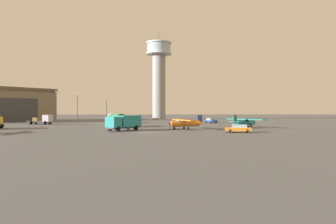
{
  "coord_description": "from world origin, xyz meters",
  "views": [
    {
      "loc": [
        1.9,
        -52.6,
        3.85
      ],
      "look_at": [
        4.71,
        27.65,
        3.3
      ],
      "focal_mm": 32.06,
      "sensor_mm": 36.0,
      "label": 1
    }
  ],
  "objects_px": {
    "truck_fuel_tanker_white": "(113,118)",
    "light_post_west": "(106,107)",
    "airplane_teal": "(244,122)",
    "truck_box_teal": "(124,122)",
    "car_blue": "(211,120)",
    "airplane_orange": "(185,123)",
    "truck_flatbed_silver": "(44,120)",
    "light_post_north": "(56,104)",
    "truck_fuel_tanker_green": "(119,120)",
    "car_orange": "(238,128)",
    "control_tower": "(159,72)",
    "light_post_centre": "(77,105)"
  },
  "relations": [
    {
      "from": "airplane_teal",
      "to": "light_post_north",
      "type": "distance_m",
      "value": 57.72
    },
    {
      "from": "light_post_north",
      "to": "car_blue",
      "type": "bearing_deg",
      "value": -5.86
    },
    {
      "from": "truck_box_teal",
      "to": "airplane_teal",
      "type": "bearing_deg",
      "value": 148.33
    },
    {
      "from": "airplane_teal",
      "to": "truck_fuel_tanker_white",
      "type": "bearing_deg",
      "value": 108.13
    },
    {
      "from": "control_tower",
      "to": "light_post_north",
      "type": "relative_size",
      "value": 3.6
    },
    {
      "from": "airplane_orange",
      "to": "light_post_west",
      "type": "bearing_deg",
      "value": -79.97
    },
    {
      "from": "truck_fuel_tanker_white",
      "to": "car_orange",
      "type": "xyz_separation_m",
      "value": [
        26.48,
        -35.81,
        -0.94
      ]
    },
    {
      "from": "airplane_teal",
      "to": "truck_fuel_tanker_green",
      "type": "height_order",
      "value": "truck_fuel_tanker_green"
    },
    {
      "from": "truck_fuel_tanker_white",
      "to": "light_post_west",
      "type": "height_order",
      "value": "light_post_west"
    },
    {
      "from": "control_tower",
      "to": "truck_flatbed_silver",
      "type": "height_order",
      "value": "control_tower"
    },
    {
      "from": "airplane_teal",
      "to": "airplane_orange",
      "type": "relative_size",
      "value": 0.89
    },
    {
      "from": "truck_fuel_tanker_white",
      "to": "light_post_west",
      "type": "bearing_deg",
      "value": 17.2
    },
    {
      "from": "truck_flatbed_silver",
      "to": "car_blue",
      "type": "distance_m",
      "value": 46.69
    },
    {
      "from": "light_post_centre",
      "to": "truck_fuel_tanker_white",
      "type": "bearing_deg",
      "value": -32.96
    },
    {
      "from": "truck_fuel_tanker_green",
      "to": "light_post_centre",
      "type": "bearing_deg",
      "value": 175.99
    },
    {
      "from": "control_tower",
      "to": "car_blue",
      "type": "xyz_separation_m",
      "value": [
        15.24,
        -32.23,
        -18.18
      ]
    },
    {
      "from": "light_post_west",
      "to": "car_blue",
      "type": "bearing_deg",
      "value": -23.54
    },
    {
      "from": "airplane_orange",
      "to": "truck_fuel_tanker_white",
      "type": "relative_size",
      "value": 1.46
    },
    {
      "from": "control_tower",
      "to": "airplane_orange",
      "type": "bearing_deg",
      "value": -85.38
    },
    {
      "from": "airplane_orange",
      "to": "light_post_north",
      "type": "bearing_deg",
      "value": -60.57
    },
    {
      "from": "truck_fuel_tanker_green",
      "to": "car_orange",
      "type": "height_order",
      "value": "truck_fuel_tanker_green"
    },
    {
      "from": "airplane_teal",
      "to": "light_post_centre",
      "type": "distance_m",
      "value": 53.28
    },
    {
      "from": "truck_fuel_tanker_white",
      "to": "truck_box_teal",
      "type": "relative_size",
      "value": 0.97
    },
    {
      "from": "truck_flatbed_silver",
      "to": "light_post_centre",
      "type": "relative_size",
      "value": 0.75
    },
    {
      "from": "truck_flatbed_silver",
      "to": "light_post_north",
      "type": "relative_size",
      "value": 0.7
    },
    {
      "from": "airplane_orange",
      "to": "light_post_north",
      "type": "xyz_separation_m",
      "value": [
        -36.5,
        33.87,
        4.37
      ]
    },
    {
      "from": "control_tower",
      "to": "truck_box_teal",
      "type": "height_order",
      "value": "control_tower"
    },
    {
      "from": "airplane_teal",
      "to": "truck_fuel_tanker_white",
      "type": "relative_size",
      "value": 1.3
    },
    {
      "from": "truck_box_teal",
      "to": "light_post_centre",
      "type": "xyz_separation_m",
      "value": [
        -18.76,
        38.28,
        3.75
      ]
    },
    {
      "from": "car_orange",
      "to": "light_post_north",
      "type": "distance_m",
      "value": 61.91
    },
    {
      "from": "airplane_teal",
      "to": "truck_box_teal",
      "type": "height_order",
      "value": "airplane_teal"
    },
    {
      "from": "truck_fuel_tanker_green",
      "to": "light_post_north",
      "type": "height_order",
      "value": "light_post_north"
    },
    {
      "from": "control_tower",
      "to": "light_post_north",
      "type": "bearing_deg",
      "value": -139.0
    },
    {
      "from": "truck_box_teal",
      "to": "truck_fuel_tanker_green",
      "type": "distance_m",
      "value": 12.82
    },
    {
      "from": "airplane_teal",
      "to": "car_blue",
      "type": "distance_m",
      "value": 24.55
    },
    {
      "from": "control_tower",
      "to": "car_blue",
      "type": "relative_size",
      "value": 7.21
    },
    {
      "from": "light_post_centre",
      "to": "truck_flatbed_silver",
      "type": "bearing_deg",
      "value": -111.78
    },
    {
      "from": "control_tower",
      "to": "airplane_teal",
      "type": "xyz_separation_m",
      "value": [
        18.06,
        -56.61,
        -17.61
      ]
    },
    {
      "from": "truck_fuel_tanker_white",
      "to": "truck_fuel_tanker_green",
      "type": "relative_size",
      "value": 1.02
    },
    {
      "from": "car_blue",
      "to": "light_post_west",
      "type": "distance_m",
      "value": 36.42
    },
    {
      "from": "airplane_teal",
      "to": "light_post_centre",
      "type": "bearing_deg",
      "value": 108.84
    },
    {
      "from": "truck_fuel_tanker_white",
      "to": "car_blue",
      "type": "relative_size",
      "value": 1.35
    },
    {
      "from": "airplane_orange",
      "to": "truck_fuel_tanker_white",
      "type": "bearing_deg",
      "value": -73.74
    },
    {
      "from": "car_blue",
      "to": "truck_box_teal",
      "type": "bearing_deg",
      "value": -51.93
    },
    {
      "from": "truck_flatbed_silver",
      "to": "car_blue",
      "type": "xyz_separation_m",
      "value": [
        46.1,
        7.35,
        -0.5
      ]
    },
    {
      "from": "car_orange",
      "to": "light_post_north",
      "type": "height_order",
      "value": "light_post_north"
    },
    {
      "from": "airplane_teal",
      "to": "light_post_west",
      "type": "height_order",
      "value": "light_post_west"
    },
    {
      "from": "truck_fuel_tanker_white",
      "to": "truck_fuel_tanker_green",
      "type": "bearing_deg",
      "value": -166.13
    },
    {
      "from": "truck_fuel_tanker_white",
      "to": "truck_box_teal",
      "type": "distance_m",
      "value": 31.06
    },
    {
      "from": "truck_box_teal",
      "to": "light_post_west",
      "type": "relative_size",
      "value": 0.87
    }
  ]
}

